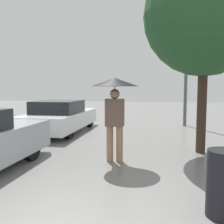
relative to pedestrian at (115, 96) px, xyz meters
The scene contains 4 objects.
pedestrian is the anchor object (origin of this frame).
parked_car_farthest 4.65m from the pedestrian, 127.92° to the left, with size 1.84×4.30×1.23m.
tree 3.17m from the pedestrian, 30.19° to the left, with size 3.12×3.12×5.13m.
street_lamp 6.61m from the pedestrian, 70.16° to the left, with size 0.31×0.31×4.63m.
Camera 1 is at (0.58, -1.63, 1.71)m, focal length 40.00 mm.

